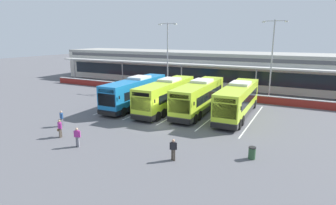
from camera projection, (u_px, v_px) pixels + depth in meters
name	position (u px, v px, depth m)	size (l,w,h in m)	color
ground_plane	(159.00, 124.00, 28.89)	(200.00, 200.00, 0.00)	#56565B
terminal_building	(229.00, 69.00, 51.51)	(70.00, 13.00, 6.00)	beige
red_barrier_wall	(206.00, 94.00, 41.33)	(60.00, 0.40, 1.10)	maroon
coach_bus_leftmost	(136.00, 93.00, 35.83)	(3.13, 12.21, 3.78)	#1972B7
coach_bus_left_centre	(166.00, 96.00, 34.08)	(3.13, 12.21, 3.78)	#B7DB2D
coach_bus_centre	(199.00, 97.00, 33.11)	(3.13, 12.21, 3.78)	#B7DB2D
coach_bus_right_centre	(238.00, 101.00, 31.33)	(3.13, 12.21, 3.78)	#B7DB2D
bay_stripe_far_west	(126.00, 103.00, 37.81)	(0.14, 13.00, 0.01)	silver
bay_stripe_west	(153.00, 107.00, 35.95)	(0.14, 13.00, 0.01)	silver
bay_stripe_mid_west	(182.00, 111.00, 34.09)	(0.14, 13.00, 0.01)	silver
bay_stripe_centre	(216.00, 115.00, 32.23)	(0.14, 13.00, 0.01)	silver
bay_stripe_mid_east	(253.00, 120.00, 30.37)	(0.14, 13.00, 0.01)	silver
pedestrian_with_handbag	(60.00, 128.00, 24.90)	(0.64, 0.43, 1.62)	#4C4238
pedestrian_in_dark_coat	(77.00, 137.00, 22.74)	(0.53, 0.32, 1.62)	slate
pedestrian_child	(62.00, 118.00, 27.93)	(0.53, 0.38, 1.62)	slate
pedestrian_near_bin	(173.00, 149.00, 20.24)	(0.53, 0.33, 1.62)	#4C4238
lamp_post_west	(168.00, 52.00, 45.62)	(3.24, 0.28, 11.00)	#9E9EA3
lamp_post_centre	(272.00, 56.00, 37.89)	(3.24, 0.28, 11.00)	#9E9EA3
litter_bin	(252.00, 153.00, 20.55)	(0.54, 0.54, 0.93)	#2D5133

